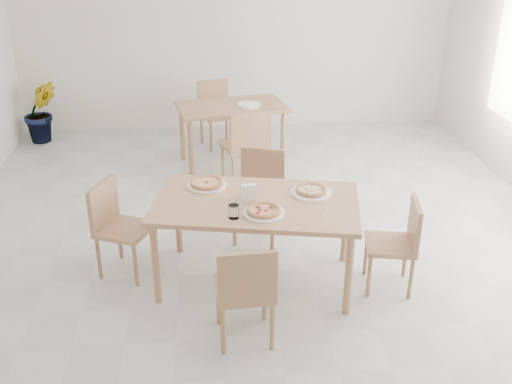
{
  "coord_description": "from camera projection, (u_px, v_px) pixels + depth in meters",
  "views": [
    {
      "loc": [
        -0.49,
        -4.87,
        2.87
      ],
      "look_at": [
        -0.09,
        -0.56,
        0.83
      ],
      "focal_mm": 42.0,
      "sensor_mm": 36.0,
      "label": 1
    }
  ],
  "objects": [
    {
      "name": "main_table",
      "position": [
        256.0,
        209.0,
        4.85
      ],
      "size": [
        1.79,
        1.24,
        0.75
      ],
      "rotation": [
        0.0,
        0.0,
        -0.2
      ],
      "color": "tan",
      "rests_on": "ground"
    },
    {
      "name": "chair_south",
      "position": [
        246.0,
        288.0,
        4.19
      ],
      "size": [
        0.43,
        0.43,
        0.83
      ],
      "rotation": [
        0.0,
        0.0,
        3.19
      ],
      "color": "#A87A54",
      "rests_on": "ground"
    },
    {
      "name": "chair_north",
      "position": [
        260.0,
        188.0,
        5.64
      ],
      "size": [
        0.54,
        0.54,
        0.86
      ],
      "rotation": [
        0.0,
        0.0,
        -0.34
      ],
      "color": "#A87A54",
      "rests_on": "ground"
    },
    {
      "name": "chair_west",
      "position": [
        116.0,
        222.0,
        5.07
      ],
      "size": [
        0.54,
        0.54,
        0.83
      ],
      "rotation": [
        0.0,
        0.0,
        1.16
      ],
      "color": "#A87A54",
      "rests_on": "ground"
    },
    {
      "name": "chair_east",
      "position": [
        400.0,
        239.0,
        4.85
      ],
      "size": [
        0.45,
        0.45,
        0.79
      ],
      "rotation": [
        0.0,
        0.0,
        -1.75
      ],
      "color": "#A87A54",
      "rests_on": "ground"
    },
    {
      "name": "plate_margherita",
      "position": [
        207.0,
        185.0,
        5.08
      ],
      "size": [
        0.34,
        0.34,
        0.02
      ],
      "primitive_type": "cylinder",
      "color": "white",
      "rests_on": "main_table"
    },
    {
      "name": "plate_mushroom",
      "position": [
        311.0,
        193.0,
        4.94
      ],
      "size": [
        0.34,
        0.34,
        0.02
      ],
      "primitive_type": "cylinder",
      "color": "white",
      "rests_on": "main_table"
    },
    {
      "name": "plate_pepperoni",
      "position": [
        264.0,
        213.0,
        4.61
      ],
      "size": [
        0.32,
        0.32,
        0.02
      ],
      "primitive_type": "cylinder",
      "color": "white",
      "rests_on": "main_table"
    },
    {
      "name": "pizza_margherita",
      "position": [
        207.0,
        183.0,
        5.07
      ],
      "size": [
        0.38,
        0.38,
        0.03
      ],
      "rotation": [
        0.0,
        0.0,
        -0.4
      ],
      "color": "tan",
      "rests_on": "plate_margherita"
    },
    {
      "name": "pizza_mushroom",
      "position": [
        311.0,
        190.0,
        4.93
      ],
      "size": [
        0.28,
        0.28,
        0.03
      ],
      "rotation": [
        0.0,
        0.0,
        0.06
      ],
      "color": "tan",
      "rests_on": "plate_mushroom"
    },
    {
      "name": "pizza_pepperoni",
      "position": [
        264.0,
        210.0,
        4.6
      ],
      "size": [
        0.34,
        0.34,
        0.03
      ],
      "rotation": [
        0.0,
        0.0,
        0.36
      ],
      "color": "tan",
      "rests_on": "plate_pepperoni"
    },
    {
      "name": "tumbler_a",
      "position": [
        234.0,
        212.0,
        4.53
      ],
      "size": [
        0.08,
        0.08,
        0.11
      ],
      "primitive_type": "cylinder",
      "color": "white",
      "rests_on": "main_table"
    },
    {
      "name": "tumbler_b",
      "position": [
        245.0,
        193.0,
        4.84
      ],
      "size": [
        0.08,
        0.08,
        0.1
      ],
      "primitive_type": "cylinder",
      "color": "white",
      "rests_on": "main_table"
    },
    {
      "name": "napkin_holder",
      "position": [
        249.0,
        193.0,
        4.79
      ],
      "size": [
        0.13,
        0.07,
        0.14
      ],
      "rotation": [
        0.0,
        0.0,
        0.02
      ],
      "color": "silver",
      "rests_on": "main_table"
    },
    {
      "name": "fork_a",
      "position": [
        324.0,
        212.0,
        4.64
      ],
      "size": [
        0.09,
        0.17,
        0.01
      ],
      "primitive_type": "cube",
      "rotation": [
        0.0,
        0.0,
        -0.45
      ],
      "color": "silver",
      "rests_on": "main_table"
    },
    {
      "name": "fork_b",
      "position": [
        253.0,
        194.0,
        4.94
      ],
      "size": [
        0.1,
        0.14,
        0.01
      ],
      "primitive_type": "cube",
      "rotation": [
        0.0,
        0.0,
        -0.58
      ],
      "color": "silver",
      "rests_on": "main_table"
    },
    {
      "name": "second_table",
      "position": [
        231.0,
        113.0,
        7.23
      ],
      "size": [
        1.38,
        0.95,
        0.75
      ],
      "rotation": [
        0.0,
        0.0,
        0.18
      ],
      "color": "#A87A54",
      "rests_on": "ground"
    },
    {
      "name": "chair_back_s",
      "position": [
        246.0,
        143.0,
        6.68
      ],
      "size": [
        0.54,
        0.54,
        0.89
      ],
      "rotation": [
        0.0,
        0.0,
        3.41
      ],
      "color": "#A87A54",
      "rests_on": "ground"
    },
    {
      "name": "chair_back_n",
      "position": [
        216.0,
        108.0,
        7.92
      ],
      "size": [
        0.54,
        0.54,
        0.85
      ],
      "rotation": [
        0.0,
        0.0,
        0.34
      ],
      "color": "#A87A54",
      "rests_on": "ground"
    },
    {
      "name": "plate_empty",
      "position": [
        249.0,
        105.0,
        7.17
      ],
      "size": [
        0.29,
        0.29,
        0.02
      ],
      "primitive_type": "cylinder",
      "color": "white",
      "rests_on": "second_table"
    },
    {
      "name": "potted_plant",
      "position": [
        41.0,
        112.0,
        8.04
      ],
      "size": [
        0.58,
        0.53,
        0.84
      ],
      "primitive_type": "imported",
      "rotation": [
        0.0,
        0.0,
        0.43
      ],
      "color": "#216E21",
      "rests_on": "ground"
    }
  ]
}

